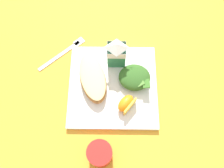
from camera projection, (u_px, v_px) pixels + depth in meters
ground at (112, 87)px, 0.77m from camera, size 3.00×3.00×0.00m
white_plate at (112, 86)px, 0.77m from camera, size 0.28×0.28×0.02m
cheesy_pizza_bread at (92, 78)px, 0.75m from camera, size 0.12×0.19×0.04m
green_salad_pile at (134, 77)px, 0.75m from camera, size 0.10×0.09×0.04m
milk_carton at (115, 53)px, 0.73m from camera, size 0.06×0.05×0.11m
orange_wedge_front at (125, 104)px, 0.71m from camera, size 0.07×0.07×0.04m
metal_fork at (64, 51)px, 0.82m from camera, size 0.15×0.14×0.01m
drinking_red_cup at (99, 154)px, 0.65m from camera, size 0.07×0.07×0.09m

